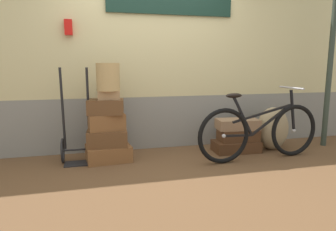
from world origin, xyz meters
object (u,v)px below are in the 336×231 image
at_px(suitcase_3, 106,107).
at_px(suitcase_5, 236,146).
at_px(suitcase_2, 107,122).
at_px(suitcase_1, 107,138).
at_px(suitcase_6, 238,135).
at_px(luggage_trolley, 77,142).
at_px(bicycle, 260,132).
at_px(suitcase_7, 237,124).
at_px(suitcase_4, 109,95).
at_px(suitcase_0, 109,153).
at_px(wicker_basket, 108,77).
at_px(burlap_sack, 273,128).

distance_m(suitcase_3, suitcase_5, 1.95).
xyz_separation_m(suitcase_2, suitcase_5, (1.83, -0.05, -0.44)).
bearing_deg(suitcase_1, suitcase_2, 115.49).
height_order(suitcase_6, luggage_trolley, luggage_trolley).
bearing_deg(bicycle, suitcase_1, 166.80).
bearing_deg(suitcase_3, suitcase_5, 5.31).
relative_size(suitcase_3, suitcase_7, 0.76).
relative_size(suitcase_1, suitcase_3, 1.12).
bearing_deg(suitcase_4, suitcase_1, 164.42).
relative_size(suitcase_4, bicycle, 0.15).
xyz_separation_m(suitcase_0, suitcase_7, (1.85, -0.00, 0.30)).
height_order(suitcase_0, suitcase_3, suitcase_3).
xyz_separation_m(suitcase_2, wicker_basket, (0.04, -0.03, 0.58)).
bearing_deg(suitcase_0, wicker_basket, -29.33).
relative_size(suitcase_0, bicycle, 0.31).
distance_m(suitcase_0, suitcase_2, 0.42).
height_order(suitcase_2, bicycle, bicycle).
bearing_deg(burlap_sack, luggage_trolley, 178.15).
relative_size(suitcase_0, wicker_basket, 1.62).
relative_size(suitcase_4, suitcase_7, 0.46).
height_order(suitcase_7, wicker_basket, wicker_basket).
relative_size(wicker_basket, bicycle, 0.19).
height_order(suitcase_1, suitcase_5, suitcase_1).
bearing_deg(suitcase_1, suitcase_0, -51.13).
distance_m(suitcase_2, suitcase_7, 1.87).
relative_size(suitcase_3, suitcase_4, 1.66).
distance_m(suitcase_7, luggage_trolley, 2.24).
distance_m(suitcase_2, suitcase_6, 1.89).
distance_m(suitcase_6, wicker_basket, 2.02).
distance_m(suitcase_4, burlap_sack, 2.43).
xyz_separation_m(suitcase_4, suitcase_5, (1.79, -0.03, -0.79)).
relative_size(suitcase_0, suitcase_7, 0.95).
height_order(suitcase_0, wicker_basket, wicker_basket).
bearing_deg(wicker_basket, luggage_trolley, 173.18).
bearing_deg(suitcase_5, luggage_trolley, -179.72).
height_order(suitcase_2, burlap_sack, burlap_sack).
height_order(suitcase_7, burlap_sack, burlap_sack).
height_order(suitcase_0, suitcase_6, suitcase_6).
height_order(suitcase_0, suitcase_2, suitcase_2).
xyz_separation_m(suitcase_6, burlap_sack, (0.55, -0.02, 0.07)).
bearing_deg(suitcase_5, suitcase_3, -179.34).
bearing_deg(suitcase_0, suitcase_2, 116.01).
bearing_deg(suitcase_3, bicycle, -6.42).
height_order(luggage_trolley, burlap_sack, luggage_trolley).
distance_m(suitcase_1, suitcase_4, 0.56).
bearing_deg(suitcase_1, suitcase_4, -17.63).
height_order(suitcase_0, burlap_sack, burlap_sack).
bearing_deg(suitcase_6, luggage_trolley, -179.90).
bearing_deg(suitcase_2, suitcase_5, -7.55).
relative_size(suitcase_0, suitcase_1, 1.11).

